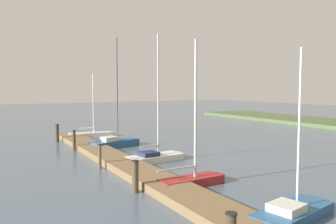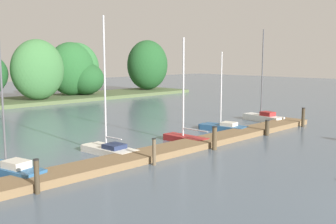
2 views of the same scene
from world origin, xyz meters
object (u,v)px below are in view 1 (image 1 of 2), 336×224
at_px(mooring_piling_1, 74,140).
at_px(mooring_piling_2, 100,156).
at_px(sailboat_1, 116,142).
at_px(sailboat_2, 156,155).
at_px(sailboat_3, 194,176).
at_px(mooring_piling_0, 57,133).
at_px(mooring_piling_3, 135,176).
at_px(sailboat_0, 93,134).
at_px(sailboat_4, 294,211).

distance_m(mooring_piling_1, mooring_piling_2, 5.90).
relative_size(sailboat_1, sailboat_2, 1.07).
distance_m(sailboat_1, sailboat_3, 10.66).
relative_size(mooring_piling_0, mooring_piling_3, 1.04).
bearing_deg(mooring_piling_3, sailboat_2, 144.23).
xyz_separation_m(sailboat_0, sailboat_2, (11.00, 0.38, 0.06)).
distance_m(mooring_piling_0, mooring_piling_2, 10.18).
relative_size(sailboat_4, mooring_piling_2, 4.20).
bearing_deg(mooring_piling_2, sailboat_4, 19.01).
relative_size(sailboat_1, sailboat_4, 1.41).
xyz_separation_m(sailboat_4, mooring_piling_0, (-19.82, -3.41, 0.43)).
bearing_deg(sailboat_1, sailboat_4, -102.32).
bearing_deg(mooring_piling_0, sailboat_0, 108.22).
xyz_separation_m(sailboat_1, mooring_piling_3, (10.33, -3.10, 0.29)).
bearing_deg(sailboat_1, sailboat_3, -105.79).
relative_size(sailboat_3, mooring_piling_3, 4.76).
bearing_deg(mooring_piling_0, mooring_piling_1, 3.21).
height_order(sailboat_0, sailboat_2, sailboat_2).
height_order(sailboat_0, mooring_piling_3, sailboat_0).
bearing_deg(sailboat_3, mooring_piling_3, 171.25).
bearing_deg(sailboat_0, mooring_piling_3, -94.68).
bearing_deg(mooring_piling_1, mooring_piling_3, -0.94).
bearing_deg(sailboat_3, mooring_piling_0, 98.20).
relative_size(sailboat_2, sailboat_3, 1.16).
bearing_deg(mooring_piling_3, mooring_piling_2, 179.72).
relative_size(sailboat_1, sailboat_3, 1.23).
relative_size(sailboat_3, mooring_piling_0, 4.57).
bearing_deg(mooring_piling_2, sailboat_3, 28.05).
bearing_deg(mooring_piling_2, sailboat_0, 164.79).
relative_size(sailboat_0, sailboat_4, 0.98).
relative_size(sailboat_0, sailboat_2, 0.74).
bearing_deg(sailboat_2, sailboat_0, 86.99).
relative_size(sailboat_1, mooring_piling_0, 5.63).
xyz_separation_m(mooring_piling_2, mooring_piling_3, (4.57, -0.02, 0.00)).
relative_size(sailboat_1, mooring_piling_2, 5.90).
distance_m(sailboat_2, sailboat_3, 5.17).
height_order(sailboat_2, sailboat_4, sailboat_2).
height_order(sailboat_2, mooring_piling_2, sailboat_2).
xyz_separation_m(sailboat_0, sailboat_1, (5.46, 0.03, 0.10)).
height_order(sailboat_1, sailboat_3, sailboat_1).
relative_size(mooring_piling_0, mooring_piling_2, 1.05).
height_order(mooring_piling_0, mooring_piling_2, mooring_piling_0).
relative_size(sailboat_4, mooring_piling_1, 4.07).
relative_size(sailboat_1, mooring_piling_3, 5.86).
relative_size(sailboat_0, mooring_piling_0, 3.93).
xyz_separation_m(sailboat_1, mooring_piling_1, (-0.14, -2.93, 0.31)).
distance_m(sailboat_1, sailboat_4, 15.40).
height_order(sailboat_4, mooring_piling_3, sailboat_4).
bearing_deg(sailboat_2, mooring_piling_0, 104.47).
distance_m(sailboat_2, mooring_piling_3, 5.91).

